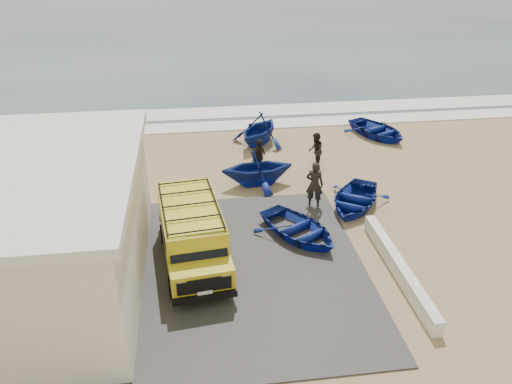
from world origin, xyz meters
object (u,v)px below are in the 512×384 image
parapet (399,268)px  boat_near_right (354,199)px  boat_near_left (299,229)px  fisherman_front (315,185)px  fisherman_back (259,157)px  boat_mid_left (257,167)px  van (192,232)px  building (5,230)px  boat_far_left (259,129)px  fisherman_middle (315,151)px  boat_far_right (377,130)px

parapet → boat_near_right: (-0.08, 4.69, 0.09)m
boat_near_left → fisherman_front: (1.12, 2.28, 0.64)m
parapet → boat_near_right: boat_near_right is taller
boat_near_left → fisherman_back: size_ratio=2.01×
boat_near_left → boat_near_right: boat_near_left is taller
boat_mid_left → boat_near_left: bearing=-173.6°
van → fisherman_front: 6.03m
building → parapet: 12.68m
parapet → van: bearing=165.8°
parapet → fisherman_back: bearing=113.5°
boat_near_right → boat_far_left: (-3.01, 7.34, 0.52)m
boat_far_left → fisherman_front: (1.35, -7.04, 0.12)m
fisherman_middle → fisherman_back: 2.84m
boat_near_right → boat_far_right: boat_far_right is taller
boat_far_left → van: bearing=-75.7°
parapet → boat_near_right: 4.69m
boat_mid_left → fisherman_back: 1.04m
fisherman_front → fisherman_middle: size_ratio=1.14×
boat_far_right → fisherman_front: (-5.38, -7.30, 0.61)m
building → parapet: building is taller
building → boat_near_right: bearing=16.5°
van → boat_mid_left: bearing=55.1°
van → boat_near_left: size_ratio=1.46×
boat_far_right → fisherman_middle: size_ratio=2.13×
boat_near_right → van: bearing=-123.5°
boat_near_right → boat_far_right: 8.45m
building → fisherman_back: building is taller
boat_far_left → boat_far_right: bearing=36.3°
boat_far_left → fisherman_middle: 4.02m
parapet → boat_far_right: size_ratio=1.59×
parapet → fisherman_back: 9.07m
boat_mid_left → fisherman_middle: bearing=-69.8°
boat_mid_left → boat_far_right: bearing=-61.6°
van → fisherman_back: (3.21, 6.57, -0.27)m
boat_far_right → fisherman_back: fisherman_back is taller
boat_near_right → fisherman_middle: size_ratio=2.00×
boat_mid_left → boat_far_left: 4.80m
van → boat_mid_left: 6.33m
parapet → fisherman_back: (-3.60, 8.30, 0.61)m
boat_near_left → boat_mid_left: bearing=70.7°
parapet → van: size_ratio=1.15×
parapet → boat_far_left: bearing=104.4°
boat_mid_left → boat_far_left: size_ratio=0.96×
boat_near_left → fisherman_middle: size_ratio=2.01×
boat_near_right → fisherman_middle: bearing=132.8°
boat_far_right → fisherman_front: 9.09m
fisherman_middle → boat_far_right: bearing=145.7°
boat_mid_left → fisherman_middle: size_ratio=1.82×
building → fisherman_back: (8.90, 7.30, -1.28)m
boat_mid_left → fisherman_back: fisherman_back is taller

